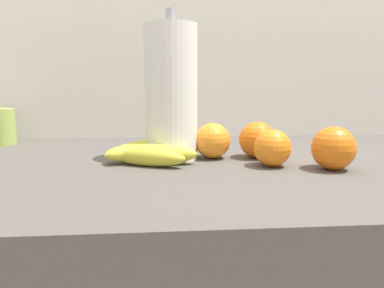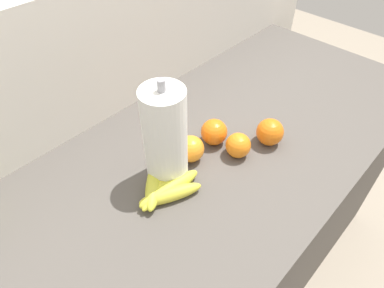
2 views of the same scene
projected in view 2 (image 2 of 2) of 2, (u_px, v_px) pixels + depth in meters
ground_plane at (216, 269)px, 1.67m from camera, size 6.00×6.00×0.00m
counter at (222, 219)px, 1.36m from camera, size 1.55×0.72×0.88m
wall_back at (152, 135)px, 1.41m from camera, size 1.95×0.06×1.30m
banana_bunch at (164, 187)px, 0.89m from camera, size 0.20×0.19×0.04m
orange_far_right at (238, 145)px, 0.98m from camera, size 0.07×0.07×0.07m
orange_center at (191, 149)px, 0.97m from camera, size 0.08×0.08×0.08m
orange_back_right at (214, 132)px, 1.02m from camera, size 0.08×0.08×0.08m
orange_front at (270, 132)px, 1.02m from camera, size 0.08×0.08×0.08m
paper_towel_roll at (165, 137)px, 0.85m from camera, size 0.11×0.11×0.31m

